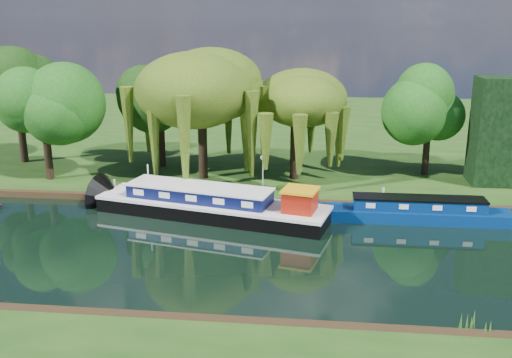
# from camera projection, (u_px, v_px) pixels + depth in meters

# --- Properties ---
(ground) EXTENTS (120.00, 120.00, 0.00)m
(ground) POSITION_uv_depth(u_px,v_px,m) (236.00, 251.00, 32.13)
(ground) COLOR black
(far_bank) EXTENTS (120.00, 52.00, 0.45)m
(far_bank) POSITION_uv_depth(u_px,v_px,m) (278.00, 130.00, 64.53)
(far_bank) COLOR #183C10
(far_bank) RESTS_ON ground
(dutch_barge) EXTENTS (15.90, 6.96, 3.27)m
(dutch_barge) POSITION_uv_depth(u_px,v_px,m) (213.00, 205.00, 37.34)
(dutch_barge) COLOR black
(dutch_barge) RESTS_ON ground
(narrowboat) EXTENTS (11.78, 1.97, 1.72)m
(narrowboat) POSITION_uv_depth(u_px,v_px,m) (418.00, 212.00, 36.60)
(narrowboat) COLOR navy
(narrowboat) RESTS_ON ground
(willow_left) EXTENTS (7.92, 7.92, 9.49)m
(willow_left) POSITION_uv_depth(u_px,v_px,m) (201.00, 90.00, 43.02)
(willow_left) COLOR black
(willow_left) RESTS_ON far_bank
(willow_right) EXTENTS (6.21, 6.21, 7.56)m
(willow_right) POSITION_uv_depth(u_px,v_px,m) (295.00, 108.00, 43.20)
(willow_right) COLOR black
(willow_right) RESTS_ON far_bank
(tree_far_left) EXTENTS (5.34, 5.34, 8.61)m
(tree_far_left) POSITION_uv_depth(u_px,v_px,m) (43.00, 104.00, 42.94)
(tree_far_left) COLOR black
(tree_far_left) RESTS_ON far_bank
(tree_far_back) EXTENTS (5.27, 5.27, 8.87)m
(tree_far_back) POSITION_uv_depth(u_px,v_px,m) (17.00, 90.00, 48.05)
(tree_far_back) COLOR black
(tree_far_back) RESTS_ON far_bank
(tree_far_mid) EXTENTS (4.69, 4.69, 7.68)m
(tree_far_mid) POSITION_uv_depth(u_px,v_px,m) (160.00, 104.00, 46.86)
(tree_far_mid) COLOR black
(tree_far_mid) RESTS_ON far_bank
(tree_far_right) EXTENTS (4.61, 4.61, 7.54)m
(tree_far_right) POSITION_uv_depth(u_px,v_px,m) (430.00, 110.00, 44.37)
(tree_far_right) COLOR black
(tree_far_right) RESTS_ON far_bank
(lamppost) EXTENTS (0.36, 0.36, 2.56)m
(lamppost) POSITION_uv_depth(u_px,v_px,m) (263.00, 163.00, 41.43)
(lamppost) COLOR silver
(lamppost) RESTS_ON far_bank
(mooring_posts) EXTENTS (19.16, 0.16, 1.00)m
(mooring_posts) POSITION_uv_depth(u_px,v_px,m) (245.00, 190.00, 39.94)
(mooring_posts) COLOR silver
(mooring_posts) RESTS_ON far_bank
(reeds_near) EXTENTS (33.70, 1.50, 1.10)m
(reeds_near) POSITION_uv_depth(u_px,v_px,m) (371.00, 317.00, 24.03)
(reeds_near) COLOR #255215
(reeds_near) RESTS_ON ground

